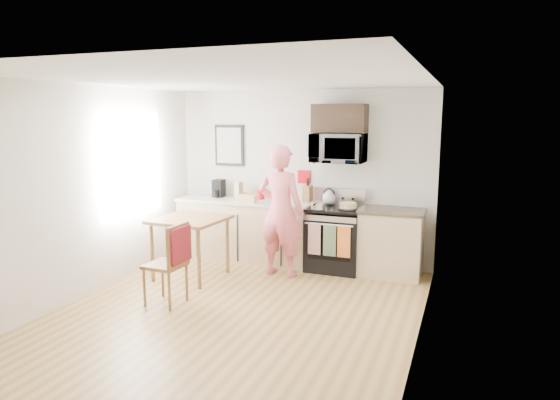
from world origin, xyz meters
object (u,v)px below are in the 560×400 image
at_px(microwave, 338,148).
at_px(dining_table, 190,225).
at_px(chair, 174,254).
at_px(person, 280,211).
at_px(cake, 348,206).
at_px(range, 335,240).

distance_m(microwave, dining_table, 2.35).
relative_size(dining_table, chair, 0.91).
height_order(microwave, person, microwave).
bearing_deg(cake, dining_table, -154.19).
height_order(dining_table, chair, chair).
xyz_separation_m(dining_table, cake, (1.98, 0.96, 0.23)).
distance_m(chair, cake, 2.54).
height_order(chair, cake, cake).
bearing_deg(person, chair, 69.43).
height_order(microwave, chair, microwave).
height_order(person, dining_table, person).
bearing_deg(dining_table, microwave, 33.17).
bearing_deg(chair, cake, 52.96).
xyz_separation_m(dining_table, chair, (0.38, -0.99, -0.11)).
relative_size(range, dining_table, 1.29).
xyz_separation_m(microwave, dining_table, (-1.77, -1.16, -1.02)).
height_order(person, chair, person).
bearing_deg(range, cake, -25.17).
distance_m(person, chair, 1.71).
distance_m(microwave, person, 1.23).
relative_size(range, cake, 4.11).
bearing_deg(microwave, range, -89.94).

